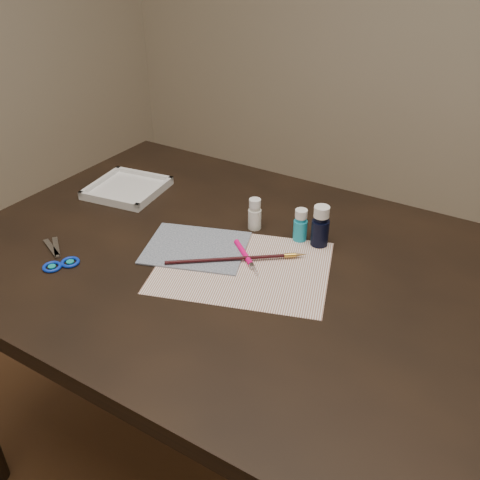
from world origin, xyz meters
The scene contains 11 objects.
ground centered at (0.00, 0.00, -0.01)m, with size 3.50×3.50×0.02m, color #422614.
table centered at (0.00, 0.00, 0.38)m, with size 1.30×0.90×0.75m, color black.
paper centered at (0.02, -0.02, 0.75)m, with size 0.37×0.28×0.00m, color white.
canvas centered at (-0.11, -0.02, 0.75)m, with size 0.23×0.18×0.00m, color #132440.
paint_bottle_white centered at (-0.04, 0.14, 0.79)m, with size 0.03×0.03×0.08m, color silver.
paint_bottle_cyan centered at (0.08, 0.14, 0.79)m, with size 0.03×0.03×0.08m, color #1C9DBD.
paint_bottle_navy centered at (0.12, 0.15, 0.80)m, with size 0.04×0.04×0.10m, color black.
paintbrush centered at (0.00, -0.01, 0.76)m, with size 0.32×0.01×0.01m, color black, non-canonical shape.
craft_knife centered at (0.02, 0.00, 0.76)m, with size 0.15×0.01×0.01m, color #F40870, non-canonical shape.
scissors centered at (-0.37, -0.21, 0.75)m, with size 0.16×0.08×0.01m, color silver, non-canonical shape.
palette_tray centered at (-0.44, 0.12, 0.76)m, with size 0.19×0.19×0.02m, color silver.
Camera 1 is at (0.52, -0.85, 1.41)m, focal length 40.00 mm.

